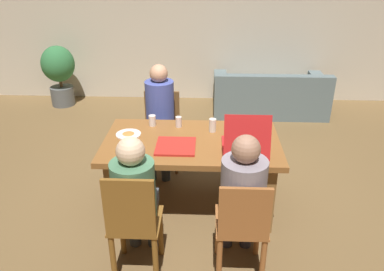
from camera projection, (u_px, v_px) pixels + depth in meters
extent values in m
plane|color=brown|center=(192.00, 205.00, 3.95)|extent=(20.00, 20.00, 0.00)
cube|color=beige|center=(200.00, 16.00, 6.26)|extent=(7.47, 0.12, 2.79)
cube|color=brown|center=(192.00, 143.00, 3.63)|extent=(1.67, 0.95, 0.05)
cube|color=brown|center=(112.00, 195.00, 3.50)|extent=(0.10, 0.10, 0.69)
cube|color=brown|center=(269.00, 199.00, 3.45)|extent=(0.10, 0.10, 0.69)
cube|color=brown|center=(127.00, 157.00, 4.14)|extent=(0.10, 0.10, 0.69)
cube|color=brown|center=(259.00, 160.00, 4.09)|extent=(0.10, 0.10, 0.69)
cylinder|color=brown|center=(122.00, 231.00, 3.23)|extent=(0.04, 0.04, 0.47)
cylinder|color=brown|center=(161.00, 232.00, 3.22)|extent=(0.04, 0.04, 0.47)
cylinder|color=brown|center=(113.00, 259.00, 2.93)|extent=(0.04, 0.04, 0.47)
cylinder|color=brown|center=(155.00, 261.00, 2.92)|extent=(0.04, 0.04, 0.47)
cube|color=brown|center=(136.00, 221.00, 2.97)|extent=(0.39, 0.39, 0.02)
cube|color=brown|center=(129.00, 209.00, 2.70)|extent=(0.37, 0.03, 0.48)
cylinder|color=#3E444A|center=(134.00, 222.00, 3.32)|extent=(0.10, 0.10, 0.49)
cylinder|color=#3E444A|center=(153.00, 222.00, 3.32)|extent=(0.10, 0.10, 0.49)
cube|color=#3E444A|center=(139.00, 203.00, 3.07)|extent=(0.30, 0.29, 0.11)
cylinder|color=#497A58|center=(134.00, 190.00, 2.84)|extent=(0.33, 0.33, 0.46)
sphere|color=beige|center=(130.00, 151.00, 2.70)|extent=(0.21, 0.21, 0.21)
cylinder|color=#9D5C2D|center=(218.00, 231.00, 3.23)|extent=(0.04, 0.04, 0.47)
cylinder|color=#9D5C2D|center=(257.00, 232.00, 3.21)|extent=(0.04, 0.04, 0.47)
cylinder|color=#9D5C2D|center=(219.00, 262.00, 2.91)|extent=(0.04, 0.04, 0.47)
cylinder|color=#9D5C2D|center=(263.00, 263.00, 2.89)|extent=(0.04, 0.04, 0.47)
cube|color=#9D5C2D|center=(241.00, 222.00, 2.95)|extent=(0.39, 0.42, 0.02)
cube|color=#9D5C2D|center=(245.00, 214.00, 2.68)|extent=(0.37, 0.03, 0.43)
cylinder|color=#3B3849|center=(227.00, 223.00, 3.31)|extent=(0.10, 0.10, 0.49)
cylinder|color=#3B3849|center=(247.00, 223.00, 3.31)|extent=(0.10, 0.10, 0.49)
cube|color=#3B3849|center=(240.00, 204.00, 3.06)|extent=(0.30, 0.30, 0.11)
cylinder|color=gray|center=(243.00, 189.00, 2.82)|extent=(0.34, 0.34, 0.48)
sphere|color=#A3745B|center=(246.00, 149.00, 2.68)|extent=(0.21, 0.21, 0.21)
cylinder|color=brown|center=(176.00, 156.00, 4.41)|extent=(0.04, 0.04, 0.47)
cylinder|color=brown|center=(143.00, 155.00, 4.43)|extent=(0.04, 0.04, 0.47)
cylinder|color=brown|center=(179.00, 142.00, 4.73)|extent=(0.04, 0.04, 0.47)
cylinder|color=brown|center=(148.00, 141.00, 4.74)|extent=(0.04, 0.04, 0.47)
cube|color=brown|center=(161.00, 130.00, 4.47)|extent=(0.43, 0.40, 0.02)
cube|color=brown|center=(162.00, 107.00, 4.55)|extent=(0.41, 0.03, 0.40)
cylinder|color=#343E48|center=(165.00, 161.00, 4.28)|extent=(0.10, 0.10, 0.49)
cylinder|color=#343E48|center=(151.00, 161.00, 4.29)|extent=(0.10, 0.10, 0.49)
cube|color=#343E48|center=(159.00, 131.00, 4.29)|extent=(0.29, 0.34, 0.11)
cylinder|color=#4452A5|center=(160.00, 104.00, 4.33)|extent=(0.32, 0.32, 0.53)
sphere|color=tan|center=(159.00, 73.00, 4.17)|extent=(0.20, 0.20, 0.20)
cube|color=red|center=(176.00, 146.00, 3.49)|extent=(0.36, 0.36, 0.02)
cube|color=red|center=(244.00, 147.00, 3.48)|extent=(0.39, 0.39, 0.02)
cylinder|color=#CF7E44|center=(244.00, 145.00, 3.47)|extent=(0.34, 0.34, 0.01)
cube|color=red|center=(247.00, 138.00, 3.17)|extent=(0.39, 0.09, 0.38)
cylinder|color=white|center=(128.00, 134.00, 3.72)|extent=(0.24, 0.24, 0.01)
cone|color=#C37A37|center=(128.00, 133.00, 3.72)|extent=(0.12, 0.12, 0.02)
cylinder|color=white|center=(255.00, 129.00, 3.83)|extent=(0.24, 0.24, 0.01)
cone|color=gold|center=(255.00, 128.00, 3.83)|extent=(0.12, 0.12, 0.02)
cylinder|color=white|center=(128.00, 149.00, 3.44)|extent=(0.20, 0.20, 0.01)
cone|color=orange|center=(128.00, 148.00, 3.44)|extent=(0.12, 0.12, 0.02)
cylinder|color=silver|center=(179.00, 122.00, 3.88)|extent=(0.06, 0.06, 0.11)
cylinder|color=silver|center=(152.00, 121.00, 3.90)|extent=(0.07, 0.07, 0.11)
cylinder|color=silver|center=(213.00, 125.00, 3.77)|extent=(0.07, 0.07, 0.13)
cube|color=slate|center=(268.00, 100.00, 6.18)|extent=(1.76, 0.89, 0.39)
cube|color=slate|center=(274.00, 86.00, 5.70)|extent=(1.76, 0.16, 0.32)
cube|color=slate|center=(221.00, 82.00, 6.09)|extent=(0.20, 0.85, 0.18)
cube|color=slate|center=(320.00, 83.00, 6.03)|extent=(0.20, 0.85, 0.18)
cylinder|color=#575B5C|center=(63.00, 96.00, 6.45)|extent=(0.38, 0.38, 0.31)
cylinder|color=brown|center=(61.00, 82.00, 6.35)|extent=(0.05, 0.05, 0.18)
ellipsoid|color=#317440|center=(58.00, 64.00, 6.22)|extent=(0.53, 0.53, 0.59)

